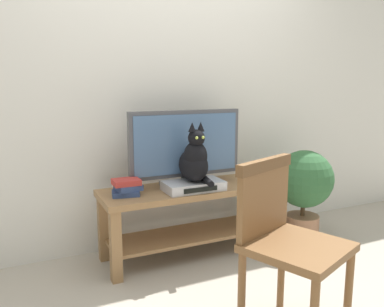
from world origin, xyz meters
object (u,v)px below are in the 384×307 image
at_px(wooden_chair, 284,233).
at_px(potted_plant, 304,186).
at_px(book_stack, 127,187).
at_px(tv, 186,147).
at_px(tv_stand, 189,207).
at_px(media_box, 193,186).
at_px(cat, 195,160).

xyz_separation_m(wooden_chair, potted_plant, (0.92, 0.91, -0.08)).
distance_m(book_stack, potted_plant, 1.45).
bearing_deg(tv, tv_stand, -90.03).
bearing_deg(tv_stand, wooden_chair, -88.06).
height_order(tv_stand, tv, tv).
height_order(media_box, book_stack, book_stack).
height_order(tv_stand, wooden_chair, wooden_chair).
bearing_deg(tv, media_box, -92.93).
height_order(book_stack, potted_plant, potted_plant).
xyz_separation_m(media_box, cat, (0.00, -0.02, 0.19)).
height_order(tv_stand, potted_plant, potted_plant).
xyz_separation_m(media_box, wooden_chair, (0.04, -0.98, -0.02)).
bearing_deg(book_stack, tv_stand, 2.15).
distance_m(tv_stand, media_box, 0.21).
xyz_separation_m(tv_stand, potted_plant, (0.96, -0.16, 0.09)).
bearing_deg(tv_stand, media_box, -94.83).
relative_size(cat, potted_plant, 0.57).
relative_size(media_box, book_stack, 1.99).
xyz_separation_m(cat, book_stack, (-0.47, 0.09, -0.17)).
xyz_separation_m(tv, potted_plant, (0.96, -0.21, -0.36)).
xyz_separation_m(cat, potted_plant, (0.96, -0.05, -0.29)).
height_order(cat, book_stack, cat).
xyz_separation_m(media_box, potted_plant, (0.96, -0.07, -0.10)).
relative_size(media_box, cat, 0.99).
bearing_deg(media_box, tv, 87.07).
distance_m(wooden_chair, book_stack, 1.17).
bearing_deg(tv_stand, book_stack, -177.85).
bearing_deg(book_stack, media_box, -8.55).
distance_m(media_box, wooden_chair, 0.98).
xyz_separation_m(tv_stand, wooden_chair, (0.04, -1.07, 0.17)).
relative_size(tv, potted_plant, 1.15).
height_order(media_box, wooden_chair, wooden_chair).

